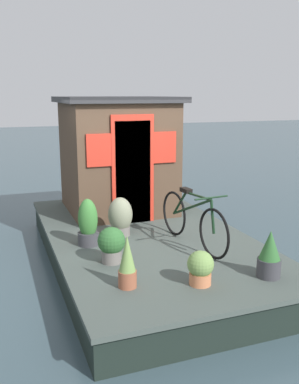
{
  "coord_description": "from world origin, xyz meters",
  "views": [
    {
      "loc": [
        -5.94,
        2.13,
        2.59
      ],
      "look_at": [
        -0.2,
        0.0,
        1.17
      ],
      "focal_mm": 39.72,
      "sensor_mm": 36.0,
      "label": 1
    }
  ],
  "objects_px": {
    "potted_plant_succulent": "(88,224)",
    "potted_plant_basil": "(200,267)",
    "potted_plant_mint": "(127,263)",
    "potted_plant_sage": "(270,255)",
    "potted_plant_fern": "(111,244)",
    "potted_plant_geranium": "(120,217)",
    "bicycle": "(192,220)",
    "houseboat_cabin": "(117,154)"
  },
  "relations": [
    {
      "from": "potted_plant_succulent",
      "to": "potted_plant_basil",
      "type": "height_order",
      "value": "potted_plant_succulent"
    },
    {
      "from": "potted_plant_mint",
      "to": "potted_plant_sage",
      "type": "bearing_deg",
      "value": -100.93
    },
    {
      "from": "potted_plant_fern",
      "to": "potted_plant_geranium",
      "type": "height_order",
      "value": "potted_plant_geranium"
    },
    {
      "from": "bicycle",
      "to": "potted_plant_basil",
      "type": "distance_m",
      "value": 1.29
    },
    {
      "from": "potted_plant_sage",
      "to": "bicycle",
      "type": "bearing_deg",
      "value": 16.52
    },
    {
      "from": "potted_plant_sage",
      "to": "potted_plant_fern",
      "type": "xyz_separation_m",
      "value": [
        1.07,
        1.62,
        -0.02
      ]
    },
    {
      "from": "bicycle",
      "to": "potted_plant_sage",
      "type": "bearing_deg",
      "value": -163.48
    },
    {
      "from": "bicycle",
      "to": "potted_plant_geranium",
      "type": "bearing_deg",
      "value": 46.51
    },
    {
      "from": "potted_plant_mint",
      "to": "potted_plant_basil",
      "type": "height_order",
      "value": "potted_plant_mint"
    },
    {
      "from": "houseboat_cabin",
      "to": "potted_plant_fern",
      "type": "relative_size",
      "value": 4.41
    },
    {
      "from": "potted_plant_basil",
      "to": "potted_plant_fern",
      "type": "bearing_deg",
      "value": 38.25
    },
    {
      "from": "potted_plant_sage",
      "to": "potted_plant_basil",
      "type": "height_order",
      "value": "potted_plant_sage"
    },
    {
      "from": "houseboat_cabin",
      "to": "potted_plant_sage",
      "type": "height_order",
      "value": "houseboat_cabin"
    },
    {
      "from": "bicycle",
      "to": "potted_plant_mint",
      "type": "height_order",
      "value": "bicycle"
    },
    {
      "from": "potted_plant_fern",
      "to": "potted_plant_geranium",
      "type": "distance_m",
      "value": 1.08
    },
    {
      "from": "potted_plant_succulent",
      "to": "potted_plant_mint",
      "type": "bearing_deg",
      "value": -175.7
    },
    {
      "from": "potted_plant_mint",
      "to": "potted_plant_geranium",
      "type": "bearing_deg",
      "value": -14.06
    },
    {
      "from": "potted_plant_mint",
      "to": "potted_plant_fern",
      "type": "relative_size",
      "value": 1.3
    },
    {
      "from": "potted_plant_succulent",
      "to": "potted_plant_geranium",
      "type": "height_order",
      "value": "potted_plant_succulent"
    },
    {
      "from": "bicycle",
      "to": "potted_plant_sage",
      "type": "xyz_separation_m",
      "value": [
        -1.28,
        -0.38,
        -0.11
      ]
    },
    {
      "from": "potted_plant_geranium",
      "to": "bicycle",
      "type": "bearing_deg",
      "value": -133.49
    },
    {
      "from": "potted_plant_succulent",
      "to": "potted_plant_basil",
      "type": "relative_size",
      "value": 1.7
    },
    {
      "from": "potted_plant_geranium",
      "to": "potted_plant_fern",
      "type": "bearing_deg",
      "value": 157.47
    },
    {
      "from": "houseboat_cabin",
      "to": "potted_plant_succulent",
      "type": "distance_m",
      "value": 2.09
    },
    {
      "from": "potted_plant_fern",
      "to": "potted_plant_succulent",
      "type": "bearing_deg",
      "value": 10.44
    },
    {
      "from": "potted_plant_fern",
      "to": "potted_plant_basil",
      "type": "bearing_deg",
      "value": -141.75
    },
    {
      "from": "potted_plant_basil",
      "to": "potted_plant_geranium",
      "type": "bearing_deg",
      "value": 10.23
    },
    {
      "from": "potted_plant_succulent",
      "to": "potted_plant_fern",
      "type": "height_order",
      "value": "potted_plant_succulent"
    },
    {
      "from": "potted_plant_basil",
      "to": "potted_plant_succulent",
      "type": "bearing_deg",
      "value": 27.74
    },
    {
      "from": "potted_plant_sage",
      "to": "potted_plant_basil",
      "type": "xyz_separation_m",
      "value": [
        0.1,
        0.85,
        -0.07
      ]
    },
    {
      "from": "potted_plant_sage",
      "to": "potted_plant_basil",
      "type": "relative_size",
      "value": 1.43
    },
    {
      "from": "bicycle",
      "to": "potted_plant_geranium",
      "type": "relative_size",
      "value": 2.94
    },
    {
      "from": "bicycle",
      "to": "potted_plant_basil",
      "type": "bearing_deg",
      "value": 158.28
    },
    {
      "from": "potted_plant_mint",
      "to": "potted_plant_succulent",
      "type": "relative_size",
      "value": 0.9
    },
    {
      "from": "potted_plant_mint",
      "to": "potted_plant_geranium",
      "type": "height_order",
      "value": "potted_plant_mint"
    },
    {
      "from": "bicycle",
      "to": "potted_plant_mint",
      "type": "distance_m",
      "value": 1.6
    },
    {
      "from": "houseboat_cabin",
      "to": "potted_plant_succulent",
      "type": "bearing_deg",
      "value": 151.33
    },
    {
      "from": "potted_plant_mint",
      "to": "potted_plant_geranium",
      "type": "xyz_separation_m",
      "value": [
        1.75,
        -0.44,
        0.0
      ]
    },
    {
      "from": "bicycle",
      "to": "potted_plant_fern",
      "type": "bearing_deg",
      "value": 99.62
    },
    {
      "from": "bicycle",
      "to": "potted_plant_basil",
      "type": "relative_size",
      "value": 4.38
    },
    {
      "from": "potted_plant_succulent",
      "to": "potted_plant_sage",
      "type": "bearing_deg",
      "value": -135.97
    },
    {
      "from": "houseboat_cabin",
      "to": "potted_plant_geranium",
      "type": "bearing_deg",
      "value": 165.22
    }
  ]
}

